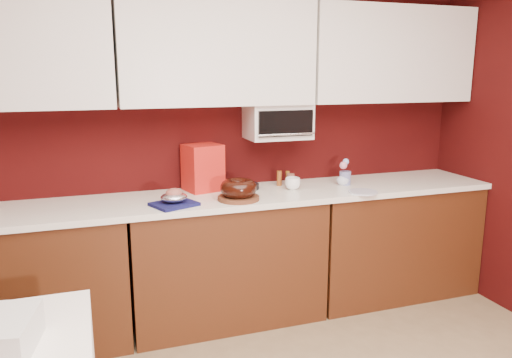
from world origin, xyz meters
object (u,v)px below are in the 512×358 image
Objects in this scene: foil_ham_nest at (174,197)px; coffee_mug at (293,182)px; pandoro_box at (203,168)px; flower_vase at (343,177)px; bundt_cake at (238,188)px; toaster_oven at (278,121)px; blue_jar at (345,178)px.

coffee_mug reaches higher than foil_ham_nest.
pandoro_box is 2.91× the size of flower_vase.
pandoro_box is (-0.16, 0.35, 0.08)m from bundt_cake.
pandoro_box reaches higher than bundt_cake.
toaster_oven reaches higher than pandoro_box.
foil_ham_nest is 1.67× the size of blue_jar.
foil_ham_nest is at bearing -171.89° from flower_vase.
flower_vase is (1.29, 0.18, 0.00)m from foil_ham_nest.
toaster_oven reaches higher than bundt_cake.
coffee_mug is at bearing 10.78° from foil_ham_nest.
bundt_cake reaches higher than foil_ham_nest.
pandoro_box is 1.04m from flower_vase.
toaster_oven is at bearing 21.64° from foil_ham_nest.
pandoro_box is (0.27, 0.36, 0.11)m from foil_ham_nest.
coffee_mug is 0.43m from blue_jar.
foil_ham_nest is at bearing -171.85° from blue_jar.
blue_jar reaches higher than foil_ham_nest.
blue_jar is (1.31, 0.19, -0.00)m from foil_ham_nest.
toaster_oven is 4.44× the size of blue_jar.
coffee_mug is (0.45, 0.16, -0.03)m from bundt_cake.
toaster_oven is 0.65m from flower_vase.
bundt_cake is at bearing -168.40° from flower_vase.
toaster_oven is 4.28× the size of coffee_mug.
toaster_oven reaches higher than coffee_mug.
foil_ham_nest is (-0.82, -0.33, -0.42)m from toaster_oven.
pandoro_box is at bearing 170.45° from flower_vase.
toaster_oven reaches higher than foil_ham_nest.
coffee_mug is (0.06, -0.16, -0.42)m from toaster_oven.
toaster_oven is at bearing 38.90° from bundt_cake.
foil_ham_nest is at bearing -141.65° from pandoro_box.
pandoro_box is at bearing 52.82° from foil_ham_nest.
pandoro_box is (-0.55, 0.03, -0.31)m from toaster_oven.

